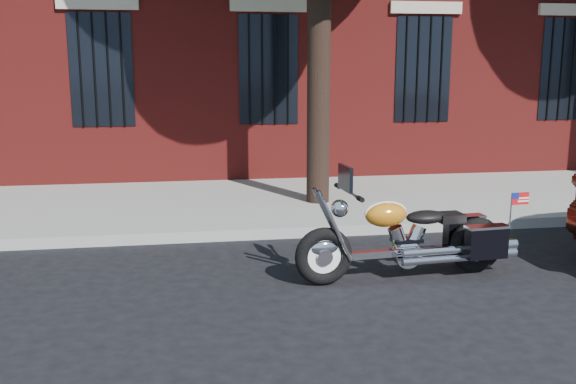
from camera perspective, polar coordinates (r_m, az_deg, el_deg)
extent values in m
plane|color=black|center=(7.47, 3.39, -6.73)|extent=(120.00, 120.00, 0.00)
cube|color=gray|center=(8.75, 1.45, -3.50)|extent=(40.00, 0.16, 0.15)
cube|color=gray|center=(10.55, -0.42, -0.91)|extent=(40.00, 3.60, 0.15)
cube|color=black|center=(12.14, -1.77, 10.80)|extent=(1.10, 0.14, 2.00)
cube|color=#B2A893|center=(12.15, -1.79, 16.23)|extent=(1.40, 0.20, 0.22)
cylinder|color=black|center=(12.06, -1.72, 10.80)|extent=(0.04, 0.04, 2.00)
cylinder|color=black|center=(10.04, 2.77, 12.39)|extent=(0.36, 0.36, 5.00)
torus|color=black|center=(6.81, 3.19, -5.72)|extent=(0.64, 0.19, 0.63)
torus|color=black|center=(7.51, 16.40, -4.54)|extent=(0.64, 0.19, 0.63)
cylinder|color=white|center=(6.81, 3.19, -5.72)|extent=(0.47, 0.09, 0.47)
cylinder|color=white|center=(7.51, 16.40, -4.54)|extent=(0.47, 0.09, 0.47)
ellipsoid|color=white|center=(6.78, 3.20, -4.96)|extent=(0.34, 0.15, 0.18)
ellipsoid|color=orange|center=(7.48, 16.45, -3.71)|extent=(0.34, 0.16, 0.18)
cube|color=white|center=(7.12, 10.12, -5.28)|extent=(1.42, 0.21, 0.08)
cylinder|color=white|center=(7.14, 10.47, -5.39)|extent=(0.31, 0.19, 0.30)
cylinder|color=white|center=(7.20, 14.46, -5.36)|extent=(1.18, 0.18, 0.08)
ellipsoid|color=orange|center=(6.93, 8.68, -1.98)|extent=(0.49, 0.31, 0.27)
ellipsoid|color=black|center=(7.13, 12.17, -2.20)|extent=(0.48, 0.31, 0.14)
cube|color=black|center=(7.67, 15.35, -3.34)|extent=(0.46, 0.19, 0.36)
cube|color=black|center=(7.27, 17.22, -4.27)|extent=(0.46, 0.19, 0.36)
cylinder|color=white|center=(6.72, 5.40, -0.01)|extent=(0.09, 0.73, 0.03)
sphere|color=white|center=(6.73, 4.62, -1.46)|extent=(0.20, 0.20, 0.19)
cube|color=black|center=(6.68, 5.12, 1.24)|extent=(0.07, 0.38, 0.26)
cube|color=red|center=(7.31, 19.93, -0.55)|extent=(0.21, 0.03, 0.13)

